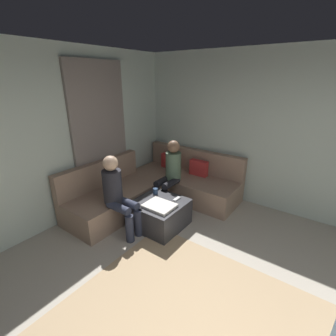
% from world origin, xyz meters
% --- Properties ---
extents(wall_back, '(6.00, 0.12, 2.70)m').
position_xyz_m(wall_back, '(0.00, 2.94, 1.35)').
color(wall_back, silver).
rests_on(wall_back, ground_plane).
extents(wall_left, '(0.12, 6.00, 2.70)m').
position_xyz_m(wall_left, '(-2.94, 0.00, 1.35)').
color(wall_left, silver).
rests_on(wall_left, ground_plane).
extents(curtain_panel, '(0.06, 1.10, 2.50)m').
position_xyz_m(curtain_panel, '(-2.84, 1.30, 1.25)').
color(curtain_panel, gray).
rests_on(curtain_panel, ground_plane).
extents(area_rug, '(2.60, 2.20, 0.01)m').
position_xyz_m(area_rug, '(-0.20, 0.10, 0.01)').
color(area_rug, tan).
rests_on(area_rug, ground_plane).
extents(sectional_couch, '(2.10, 2.55, 0.87)m').
position_xyz_m(sectional_couch, '(-2.08, 1.88, 0.28)').
color(sectional_couch, '#9E7F6B').
rests_on(sectional_couch, ground_plane).
extents(ottoman, '(0.76, 0.76, 0.42)m').
position_xyz_m(ottoman, '(-1.54, 1.27, 0.21)').
color(ottoman, '#333338').
rests_on(ottoman, ground_plane).
extents(folded_blanket, '(0.44, 0.36, 0.04)m').
position_xyz_m(folded_blanket, '(-1.44, 1.15, 0.44)').
color(folded_blanket, white).
rests_on(folded_blanket, ottoman).
extents(coffee_mug, '(0.08, 0.08, 0.10)m').
position_xyz_m(coffee_mug, '(-1.76, 1.45, 0.47)').
color(coffee_mug, '#334C72').
rests_on(coffee_mug, ottoman).
extents(game_remote, '(0.05, 0.15, 0.02)m').
position_xyz_m(game_remote, '(-1.36, 1.49, 0.43)').
color(game_remote, white).
rests_on(game_remote, ottoman).
extents(person_on_couch_back, '(0.30, 0.60, 1.20)m').
position_xyz_m(person_on_couch_back, '(-1.80, 1.93, 0.66)').
color(person_on_couch_back, black).
rests_on(person_on_couch_back, ground_plane).
extents(person_on_couch_side, '(0.60, 0.30, 1.20)m').
position_xyz_m(person_on_couch_side, '(-1.93, 0.79, 0.66)').
color(person_on_couch_side, '#2D3347').
rests_on(person_on_couch_side, ground_plane).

